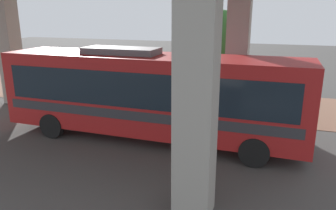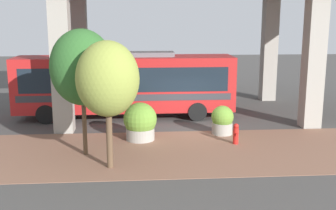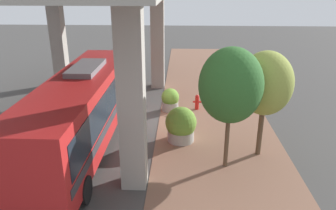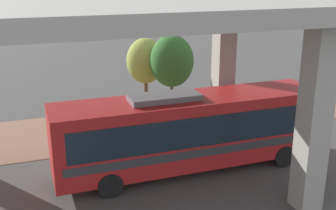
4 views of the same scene
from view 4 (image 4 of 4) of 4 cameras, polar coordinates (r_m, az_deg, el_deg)
ground_plane at (r=20.89m, az=-8.69°, el=-6.20°), size 80.00×80.00×0.00m
sidewalk_strip at (r=23.63m, az=-10.14°, el=-3.34°), size 6.00×40.00×0.02m
overpass at (r=15.31m, az=-6.83°, el=10.49°), size 9.40×20.16×7.42m
bus at (r=18.12m, az=2.99°, el=-3.19°), size 2.57×11.69×3.58m
fire_hydrant at (r=22.49m, az=-14.05°, el=-3.48°), size 0.50×0.24×0.93m
planter_front at (r=22.20m, az=-3.22°, el=-2.25°), size 1.49×1.49×1.71m
planter_middle at (r=20.96m, az=-12.88°, el=-4.38°), size 1.04×1.04×1.37m
street_tree_near at (r=25.04m, az=-3.06°, el=5.96°), size 2.25×2.25×4.66m
street_tree_far at (r=23.85m, az=0.53°, el=5.96°), size 2.47×2.47×5.02m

